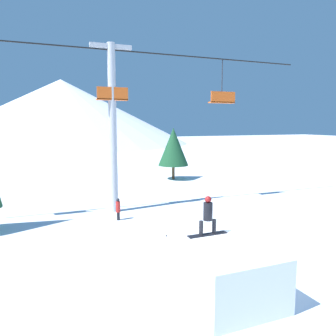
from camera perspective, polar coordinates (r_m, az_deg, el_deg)
The scene contains 7 objects.
ground_plane at distance 12.06m, azimuth 15.15°, elevation -18.72°, with size 220.00×220.00×0.00m, color white.
mountain_ridge at distance 91.06m, azimuth -18.01°, elevation 9.31°, with size 65.65×65.65×16.49m.
snow_ramp at distance 10.67m, azimuth 9.78°, elevation -17.32°, with size 2.57×3.26×1.63m.
snowboarder at distance 11.01m, azimuth 6.95°, elevation -8.25°, with size 1.40×0.31×1.32m.
chairlift at distance 19.63m, azimuth -9.63°, elevation 9.05°, with size 25.94×0.46×9.87m.
pine_tree_far at distance 30.89m, azimuth 0.94°, elevation 3.72°, with size 2.85×2.85×4.89m.
distant_skier at distance 18.39m, azimuth -8.68°, elevation -6.95°, with size 0.24×0.24×1.23m.
Camera 1 is at (-6.65, -8.52, 5.34)m, focal length 35.00 mm.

